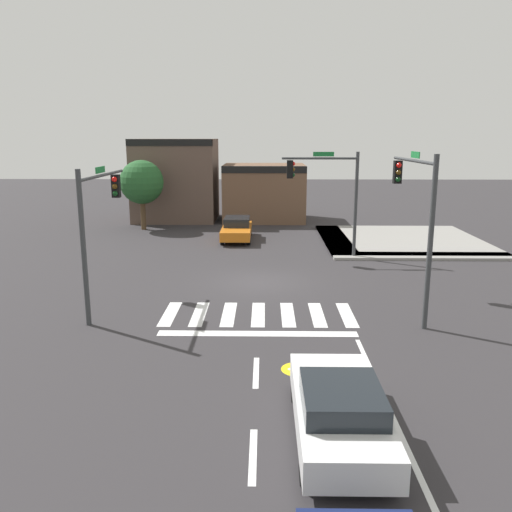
# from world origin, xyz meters

# --- Properties ---
(ground_plane) EXTENTS (120.00, 120.00, 0.00)m
(ground_plane) POSITION_xyz_m (0.00, 0.00, 0.00)
(ground_plane) COLOR #302D30
(crosswalk_near) EXTENTS (7.16, 2.79, 0.01)m
(crosswalk_near) POSITION_xyz_m (0.00, -4.50, 0.00)
(crosswalk_near) COLOR silver
(crosswalk_near) RESTS_ON ground_plane
(lane_markings) EXTENTS (6.80, 18.75, 0.01)m
(lane_markings) POSITION_xyz_m (1.16, -11.43, 0.00)
(lane_markings) COLOR white
(lane_markings) RESTS_ON ground_plane
(bike_detector_marking) EXTENTS (0.99, 0.99, 0.01)m
(bike_detector_marking) POSITION_xyz_m (1.21, -9.29, 0.00)
(bike_detector_marking) COLOR yellow
(bike_detector_marking) RESTS_ON ground_plane
(curb_corner_northeast) EXTENTS (10.00, 10.60, 0.15)m
(curb_corner_northeast) POSITION_xyz_m (8.49, 9.42, 0.07)
(curb_corner_northeast) COLOR gray
(curb_corner_northeast) RESTS_ON ground_plane
(storefront_row) EXTENTS (13.36, 5.41, 6.37)m
(storefront_row) POSITION_xyz_m (-3.94, 18.64, 2.80)
(storefront_row) COLOR brown
(storefront_row) RESTS_ON ground_plane
(traffic_signal_northeast) EXTENTS (4.10, 0.32, 5.76)m
(traffic_signal_northeast) POSITION_xyz_m (3.60, 5.00, 3.99)
(traffic_signal_northeast) COLOR #383A3D
(traffic_signal_northeast) RESTS_ON ground_plane
(traffic_signal_southwest) EXTENTS (0.32, 5.50, 5.48)m
(traffic_signal_southwest) POSITION_xyz_m (-6.01, -3.70, 3.84)
(traffic_signal_southwest) COLOR #383A3D
(traffic_signal_southwest) RESTS_ON ground_plane
(traffic_signal_southeast) EXTENTS (0.32, 5.62, 6.00)m
(traffic_signal_southeast) POSITION_xyz_m (5.81, -3.76, 4.22)
(traffic_signal_southeast) COLOR #383A3D
(traffic_signal_southeast) RESTS_ON ground_plane
(car_white) EXTENTS (1.89, 4.75, 1.43)m
(car_white) POSITION_xyz_m (1.86, -12.86, 0.72)
(car_white) COLOR white
(car_white) RESTS_ON ground_plane
(car_orange) EXTENTS (1.85, 4.76, 1.40)m
(car_orange) POSITION_xyz_m (-1.58, 10.30, 0.71)
(car_orange) COLOR orange
(car_orange) RESTS_ON ground_plane
(roadside_tree) EXTENTS (3.10, 3.10, 4.95)m
(roadside_tree) POSITION_xyz_m (-8.50, 14.00, 3.38)
(roadside_tree) COLOR #4C3823
(roadside_tree) RESTS_ON ground_plane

